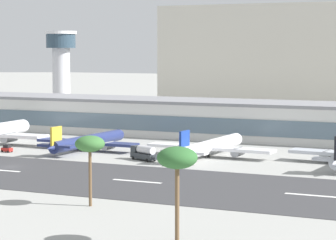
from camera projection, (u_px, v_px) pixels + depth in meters
ground_plane at (11, 167)px, 190.32m from camera, size 1400.00×1400.00×0.00m
runway_centreline_dash_5 at (137, 181)px, 169.01m from camera, size 12.00×1.20×0.01m
runway_centreline_dash_6 at (314, 195)px, 152.43m from camera, size 12.00×1.20×0.01m
terminal_building at (201, 118)px, 256.79m from camera, size 187.21×25.78×12.41m
control_tower at (61, 67)px, 309.90m from camera, size 12.97×12.97×36.94m
distant_hotel_block at (326, 61)px, 329.26m from camera, size 144.76×37.70×48.96m
airliner_gold_tail_gate_1 at (85, 142)px, 220.65m from camera, size 32.30×40.15×8.38m
airliner_navy_tail_gate_2 at (209, 147)px, 207.31m from camera, size 36.71×42.00×8.76m
service_fuel_truck_0 at (144, 153)px, 201.54m from camera, size 8.80×5.98×3.95m
service_baggage_tug_1 at (7, 149)px, 217.56m from camera, size 3.34×2.14×2.20m
palm_tree_1 at (90, 145)px, 141.47m from camera, size 5.59×5.59×13.35m
palm_tree_3 at (177, 160)px, 112.62m from camera, size 6.10×6.10×14.98m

